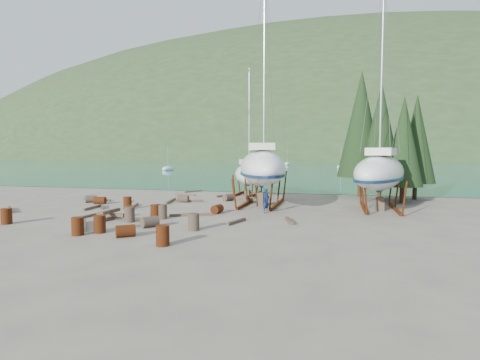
% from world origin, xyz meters
% --- Properties ---
extents(ground, '(600.00, 600.00, 0.00)m').
position_xyz_m(ground, '(0.00, 0.00, 0.00)').
color(ground, '#6A5E53').
rests_on(ground, ground).
extents(bay_water, '(700.00, 700.00, 0.00)m').
position_xyz_m(bay_water, '(0.00, 315.00, 0.01)').
color(bay_water, '#19787D').
rests_on(bay_water, ground).
extents(far_hill, '(800.00, 360.00, 110.00)m').
position_xyz_m(far_hill, '(0.00, 320.00, 0.00)').
color(far_hill, '#24371B').
rests_on(far_hill, ground).
extents(far_house_left, '(6.60, 5.60, 5.60)m').
position_xyz_m(far_house_left, '(-60.00, 190.00, 2.92)').
color(far_house_left, beige).
rests_on(far_house_left, ground).
extents(far_house_center, '(6.60, 5.60, 5.60)m').
position_xyz_m(far_house_center, '(-20.00, 190.00, 2.92)').
color(far_house_center, beige).
rests_on(far_house_center, ground).
extents(far_house_right, '(6.60, 5.60, 5.60)m').
position_xyz_m(far_house_right, '(30.00, 190.00, 2.92)').
color(far_house_right, beige).
rests_on(far_house_right, ground).
extents(cypress_near_right, '(3.60, 3.60, 10.00)m').
position_xyz_m(cypress_near_right, '(12.50, 12.00, 5.79)').
color(cypress_near_right, black).
rests_on(cypress_near_right, ground).
extents(cypress_mid_right, '(3.06, 3.06, 8.50)m').
position_xyz_m(cypress_mid_right, '(14.00, 10.00, 4.92)').
color(cypress_mid_right, black).
rests_on(cypress_mid_right, ground).
extents(cypress_back_left, '(4.14, 4.14, 11.50)m').
position_xyz_m(cypress_back_left, '(11.00, 14.00, 6.66)').
color(cypress_back_left, black).
rests_on(cypress_back_left, ground).
extents(cypress_far_right, '(3.24, 3.24, 9.00)m').
position_xyz_m(cypress_far_right, '(15.50, 13.00, 5.21)').
color(cypress_far_right, black).
rests_on(cypress_far_right, ground).
extents(moored_boat_left, '(2.00, 5.00, 6.05)m').
position_xyz_m(moored_boat_left, '(-30.00, 60.00, 0.39)').
color(moored_boat_left, white).
rests_on(moored_boat_left, ground).
extents(moored_boat_mid, '(2.00, 5.00, 6.05)m').
position_xyz_m(moored_boat_mid, '(10.00, 80.00, 0.39)').
color(moored_boat_mid, white).
rests_on(moored_boat_mid, ground).
extents(moored_boat_far, '(2.00, 5.00, 6.05)m').
position_xyz_m(moored_boat_far, '(-8.00, 110.00, 0.39)').
color(moored_boat_far, white).
rests_on(moored_boat_far, ground).
extents(large_sailboat_near, '(6.11, 11.97, 18.11)m').
position_xyz_m(large_sailboat_near, '(3.39, 6.23, 2.92)').
color(large_sailboat_near, white).
rests_on(large_sailboat_near, ground).
extents(large_sailboat_far, '(5.46, 10.72, 16.29)m').
position_xyz_m(large_sailboat_far, '(11.88, 5.97, 2.66)').
color(large_sailboat_far, white).
rests_on(large_sailboat_far, ground).
extents(small_sailboat_shore, '(5.03, 7.91, 12.10)m').
position_xyz_m(small_sailboat_shore, '(0.67, 13.07, 1.99)').
color(small_sailboat_shore, white).
rests_on(small_sailboat_shore, ground).
extents(worker, '(0.61, 0.71, 1.63)m').
position_xyz_m(worker, '(4.39, 2.45, 0.81)').
color(worker, '#12244F').
rests_on(worker, ground).
extents(drum_0, '(0.58, 0.58, 0.88)m').
position_xyz_m(drum_0, '(-9.01, -5.13, 0.44)').
color(drum_0, '#602F10').
rests_on(drum_0, ground).
extents(drum_1, '(0.99, 1.05, 0.58)m').
position_xyz_m(drum_1, '(-0.76, -3.95, 0.29)').
color(drum_1, '#2D2823').
rests_on(drum_1, ground).
extents(drum_2, '(0.97, 0.74, 0.58)m').
position_xyz_m(drum_2, '(-9.07, 3.53, 0.29)').
color(drum_2, '#602F10').
rests_on(drum_2, ground).
extents(drum_3, '(0.58, 0.58, 0.88)m').
position_xyz_m(drum_3, '(-2.49, -5.88, 0.44)').
color(drum_3, '#602F10').
rests_on(drum_3, ground).
extents(drum_5, '(0.58, 0.58, 0.88)m').
position_xyz_m(drum_5, '(-1.27, -1.43, 0.44)').
color(drum_5, '#2D2823').
rests_on(drum_5, ground).
extents(drum_6, '(0.69, 0.95, 0.58)m').
position_xyz_m(drum_6, '(1.29, 1.42, 0.29)').
color(drum_6, '#602F10').
rests_on(drum_6, ground).
extents(drum_7, '(0.58, 0.58, 0.88)m').
position_xyz_m(drum_7, '(1.74, -7.51, 0.44)').
color(drum_7, '#602F10').
rests_on(drum_7, ground).
extents(drum_8, '(0.58, 0.58, 0.88)m').
position_xyz_m(drum_8, '(-5.53, 1.70, 0.44)').
color(drum_8, '#602F10').
rests_on(drum_8, ground).
extents(drum_9, '(0.92, 0.64, 0.58)m').
position_xyz_m(drum_9, '(-3.12, 6.08, 0.29)').
color(drum_9, '#2D2823').
rests_on(drum_9, ground).
extents(drum_10, '(0.58, 0.58, 0.88)m').
position_xyz_m(drum_10, '(-2.88, -2.44, 0.44)').
color(drum_10, '#602F10').
rests_on(drum_10, ground).
extents(drum_11, '(0.96, 1.05, 0.58)m').
position_xyz_m(drum_11, '(0.17, 7.99, 0.29)').
color(drum_11, '#2D2823').
rests_on(drum_11, ground).
extents(drum_12, '(1.05, 1.00, 0.58)m').
position_xyz_m(drum_12, '(-0.73, -6.39, 0.29)').
color(drum_12, '#602F10').
rests_on(drum_12, ground).
extents(drum_13, '(0.58, 0.58, 0.88)m').
position_xyz_m(drum_13, '(-3.19, -6.62, 0.44)').
color(drum_13, '#602F10').
rests_on(drum_13, ground).
extents(drum_14, '(0.58, 0.58, 0.88)m').
position_xyz_m(drum_14, '(-1.66, -1.57, 0.44)').
color(drum_14, '#602F10').
rests_on(drum_14, ground).
extents(drum_15, '(1.05, 0.99, 0.58)m').
position_xyz_m(drum_15, '(-10.31, 4.15, 0.29)').
color(drum_15, '#2D2823').
rests_on(drum_15, ground).
extents(drum_16, '(0.58, 0.58, 0.88)m').
position_xyz_m(drum_16, '(-2.63, -2.86, 0.44)').
color(drum_16, '#2D2823').
rests_on(drum_16, ground).
extents(drum_17, '(0.58, 0.58, 0.88)m').
position_xyz_m(drum_17, '(1.83, -4.14, 0.44)').
color(drum_17, '#2D2823').
rests_on(drum_17, ground).
extents(timber_0, '(2.31, 0.70, 0.14)m').
position_xyz_m(timber_0, '(-4.94, 10.82, 0.07)').
color(timber_0, brown).
rests_on(timber_0, ground).
extents(timber_1, '(0.71, 1.72, 0.19)m').
position_xyz_m(timber_1, '(6.32, -0.64, 0.10)').
color(timber_1, brown).
rests_on(timber_1, ground).
extents(timber_2, '(1.56, 2.03, 0.19)m').
position_xyz_m(timber_2, '(-9.92, 4.35, 0.09)').
color(timber_2, brown).
rests_on(timber_2, ground).
extents(timber_3, '(0.35, 3.05, 0.15)m').
position_xyz_m(timber_3, '(-6.01, -1.48, 0.07)').
color(timber_3, brown).
rests_on(timber_3, ground).
extents(timber_4, '(1.16, 1.56, 0.17)m').
position_xyz_m(timber_4, '(-7.62, 1.72, 0.09)').
color(timber_4, brown).
rests_on(timber_4, ground).
extents(timber_5, '(2.47, 1.23, 0.16)m').
position_xyz_m(timber_5, '(-0.00, -0.07, 0.08)').
color(timber_5, brown).
rests_on(timber_5, ground).
extents(timber_6, '(1.18, 1.95, 0.19)m').
position_xyz_m(timber_6, '(-1.03, 10.87, 0.10)').
color(timber_6, brown).
rests_on(timber_6, ground).
extents(timber_7, '(0.68, 1.91, 0.17)m').
position_xyz_m(timber_7, '(3.43, -1.62, 0.09)').
color(timber_7, brown).
rests_on(timber_7, ground).
extents(timber_8, '(2.07, 1.09, 0.19)m').
position_xyz_m(timber_8, '(-2.63, 6.28, 0.09)').
color(timber_8, brown).
rests_on(timber_8, ground).
extents(timber_9, '(1.30, 1.93, 0.15)m').
position_xyz_m(timber_9, '(-5.34, 14.00, 0.08)').
color(timber_9, brown).
rests_on(timber_9, ground).
extents(timber_10, '(0.78, 3.08, 0.16)m').
position_xyz_m(timber_10, '(-4.20, 6.04, 0.08)').
color(timber_10, brown).
rests_on(timber_10, ground).
extents(timber_11, '(1.00, 2.36, 0.15)m').
position_xyz_m(timber_11, '(-5.61, 2.82, 0.08)').
color(timber_11, brown).
rests_on(timber_11, ground).
extents(timber_12, '(0.43, 2.27, 0.17)m').
position_xyz_m(timber_12, '(-8.06, 1.18, 0.08)').
color(timber_12, brown).
rests_on(timber_12, ground).
extents(timber_14, '(2.18, 1.89, 0.18)m').
position_xyz_m(timber_14, '(-12.91, -1.09, 0.09)').
color(timber_14, brown).
rests_on(timber_14, ground).
extents(timber_15, '(1.03, 2.40, 0.15)m').
position_xyz_m(timber_15, '(-7.44, 4.90, 0.07)').
color(timber_15, brown).
rests_on(timber_15, ground).
extents(timber_16, '(1.96, 2.55, 0.23)m').
position_xyz_m(timber_16, '(-4.26, -4.78, 0.11)').
color(timber_16, brown).
rests_on(timber_16, ground).
extents(timber_17, '(2.75, 0.37, 0.16)m').
position_xyz_m(timber_17, '(-10.61, 5.26, 0.08)').
color(timber_17, brown).
rests_on(timber_17, ground).
extents(timber_pile_fore, '(1.80, 1.80, 0.60)m').
position_xyz_m(timber_pile_fore, '(-4.17, -2.41, 0.30)').
color(timber_pile_fore, brown).
rests_on(timber_pile_fore, ground).
extents(timber_pile_aft, '(1.80, 1.80, 0.60)m').
position_xyz_m(timber_pile_aft, '(2.04, 7.00, 0.30)').
color(timber_pile_aft, brown).
rests_on(timber_pile_aft, ground).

